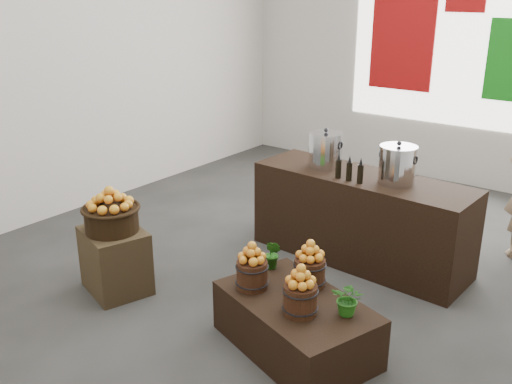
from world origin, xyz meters
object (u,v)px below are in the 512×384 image
Objects in this scene: display_table at (296,324)px; wicker_basket at (112,219)px; counter at (360,218)px; crate at (115,260)px; stock_pot_center at (397,166)px; stock_pot_left at (325,151)px.

wicker_basket is at bearing -154.37° from display_table.
wicker_basket is at bearing -124.68° from counter.
counter is at bearing 52.69° from crate.
counter is (1.41, 1.86, -0.24)m from wicker_basket.
crate is at bearing -133.59° from stock_pot_center.
stock_pot_left is at bearing 180.00° from counter.
counter is 0.74m from stock_pot_left.
stock_pot_left and stock_pot_center have the same top height.
stock_pot_center reaches higher than counter.
stock_pot_center is (0.34, -0.02, 0.60)m from counter.
wicker_basket is (0.00, 0.00, 0.39)m from crate.
display_table is (1.75, 0.23, -0.08)m from crate.
wicker_basket is at bearing -133.59° from stock_pot_center.
counter is at bearing 52.69° from wicker_basket.
stock_pot_center is at bearing 46.41° from wicker_basket.
crate is 0.49× the size of display_table.
counter reaches higher than display_table.
counter is 6.47× the size of stock_pot_left.
stock_pot_center is at bearing 0.00° from counter.
stock_pot_left is 0.77m from stock_pot_center.
crate is at bearing 0.00° from wicker_basket.
wicker_basket reaches higher than display_table.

